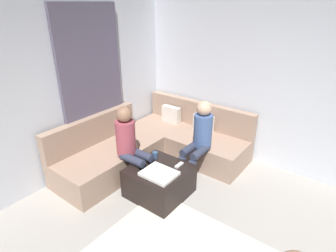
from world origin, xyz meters
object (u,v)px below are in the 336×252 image
Objects in this scene: sectional_couch at (156,145)px; game_remote at (179,165)px; person_on_couch_side at (131,144)px; person_on_couch_back at (199,137)px; ottoman at (159,181)px; coffee_mug at (155,155)px.

game_remote is (0.81, -0.46, 0.15)m from sectional_couch.
person_on_couch_side reaches higher than sectional_couch.
ottoman is at bearing 76.48° from person_on_couch_back.
game_remote is 0.57m from person_on_couch_back.
sectional_couch reaches higher than coffee_mug.
person_on_couch_side is (-0.48, -0.04, 0.45)m from ottoman.
sectional_couch is 26.84× the size of coffee_mug.
person_on_couch_back is 1.00× the size of person_on_couch_side.
sectional_couch is 0.93m from ottoman.
coffee_mug is (-0.22, 0.18, 0.26)m from ottoman.
person_on_couch_side reaches higher than game_remote.
ottoman is at bearing -47.35° from sectional_couch.
ottoman is at bearing -129.29° from game_remote.
person_on_couch_back is at bearing 76.48° from ottoman.
person_on_couch_back reaches higher than ottoman.
person_on_couch_back and person_on_couch_side have the same top height.
person_on_couch_back is (0.18, 0.74, 0.45)m from ottoman.
ottoman is (0.63, -0.68, -0.07)m from sectional_couch.
sectional_couch is 0.83m from person_on_couch_side.
person_on_couch_side is at bearing -140.16° from coffee_mug.
coffee_mug is at bearing -174.29° from game_remote.
person_on_couch_side is (-0.26, -0.22, 0.19)m from coffee_mug.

